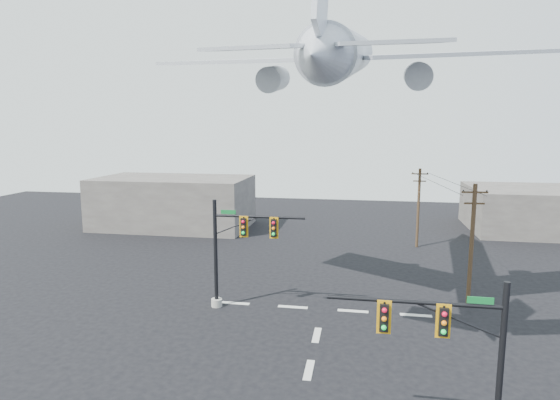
% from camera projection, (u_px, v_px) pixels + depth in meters
% --- Properties ---
extents(lane_markings, '(14.00, 21.20, 0.01)m').
position_uv_depth(lane_markings, '(312.00, 357.00, 24.56)').
color(lane_markings, beige).
rests_on(lane_markings, ground).
extents(signal_mast_near, '(6.56, 0.73, 6.64)m').
position_uv_depth(signal_mast_near, '(461.00, 361.00, 16.92)').
color(signal_mast_near, '#9B998D').
rests_on(signal_mast_near, ground).
extents(signal_mast_far, '(6.32, 0.80, 7.30)m').
position_uv_depth(signal_mast_far, '(234.00, 252.00, 30.67)').
color(signal_mast_far, '#9B998D').
rests_on(signal_mast_far, ground).
extents(utility_pole_a, '(1.67, 0.28, 8.32)m').
position_uv_depth(utility_pole_a, '(472.00, 243.00, 30.97)').
color(utility_pole_a, '#452F1D').
rests_on(utility_pole_a, ground).
extents(utility_pole_b, '(1.60, 0.27, 7.93)m').
position_uv_depth(utility_pole_b, '(418.00, 206.00, 46.53)').
color(utility_pole_b, '#452F1D').
rests_on(utility_pole_b, ground).
extents(power_lines, '(3.15, 15.67, 0.03)m').
position_uv_depth(power_lines, '(442.00, 182.00, 38.24)').
color(power_lines, black).
extents(airliner, '(25.16, 26.44, 6.97)m').
position_uv_depth(airliner, '(344.00, 54.00, 29.24)').
color(airliner, '#AFB5BB').
extents(building_left, '(18.00, 10.00, 6.00)m').
position_uv_depth(building_left, '(174.00, 202.00, 56.40)').
color(building_left, '#67615B').
rests_on(building_left, ground).
extents(building_right, '(14.00, 12.00, 5.00)m').
position_uv_depth(building_right, '(533.00, 210.00, 54.13)').
color(building_right, '#67615B').
rests_on(building_right, ground).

